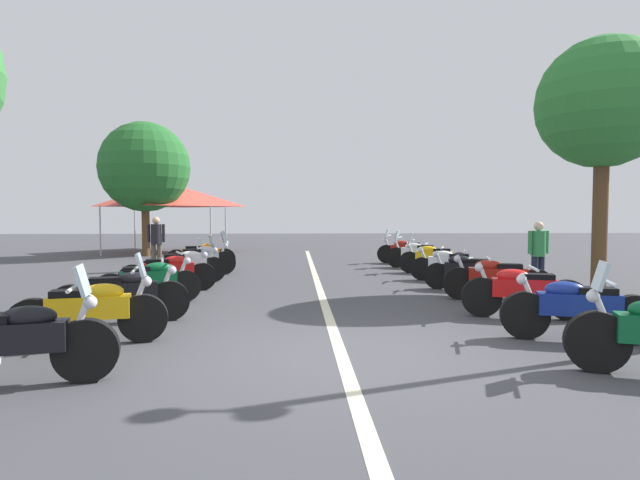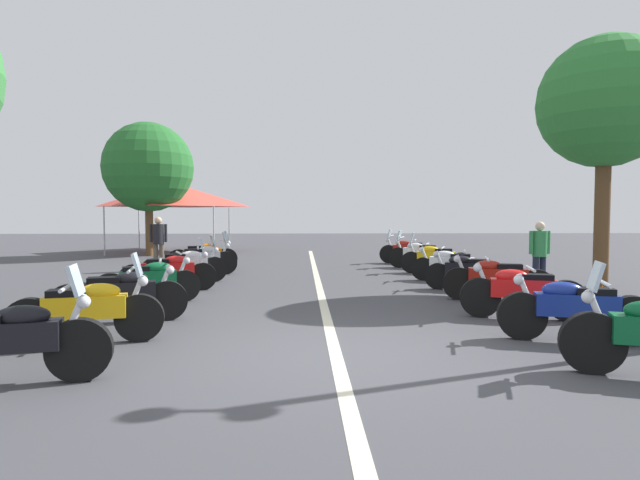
{
  "view_description": "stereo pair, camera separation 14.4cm",
  "coord_description": "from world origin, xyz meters",
  "px_view_note": "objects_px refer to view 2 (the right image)",
  "views": [
    {
      "loc": [
        -6.13,
        0.57,
        1.74
      ],
      "look_at": [
        5.37,
        0.0,
        1.15
      ],
      "focal_mm": 28.52,
      "sensor_mm": 36.0,
      "label": 1
    },
    {
      "loc": [
        -6.13,
        0.42,
        1.74
      ],
      "look_at": [
        5.37,
        0.0,
        1.15
      ],
      "focal_mm": 28.52,
      "sensor_mm": 36.0,
      "label": 2
    }
  ],
  "objects_px": {
    "motorcycle_right_row_8": "(408,250)",
    "bystander_0": "(540,250)",
    "motorcycle_left_row_6": "(202,258)",
    "motorcycle_right_row_6": "(435,258)",
    "motorcycle_left_row_7": "(204,255)",
    "motorcycle_right_row_7": "(420,254)",
    "motorcycle_left_row_5": "(185,265)",
    "bystander_1": "(158,239)",
    "motorcycle_right_row_2": "(522,291)",
    "motorcycle_right_row_4": "(468,271)",
    "traffic_cone_0": "(602,303)",
    "motorcycle_left_row_2": "(120,294)",
    "motorcycle_right_row_3": "(497,278)",
    "motorcycle_left_row_4": "(170,271)",
    "motorcycle_right_row_5": "(451,264)",
    "motorcycle_left_row_0": "(7,340)",
    "motorcycle_left_row_1": "(88,309)",
    "motorcycle_left_row_3": "(149,280)",
    "roadside_tree_0": "(605,103)",
    "event_tent": "(172,195)",
    "roadside_tree_1": "(148,167)",
    "motorcycle_right_row_1": "(575,308)"
  },
  "relations": [
    {
      "from": "motorcycle_left_row_1",
      "to": "motorcycle_right_row_4",
      "type": "relative_size",
      "value": 1.06
    },
    {
      "from": "roadside_tree_0",
      "to": "motorcycle_left_row_3",
      "type": "bearing_deg",
      "value": 96.18
    },
    {
      "from": "motorcycle_right_row_8",
      "to": "traffic_cone_0",
      "type": "bearing_deg",
      "value": 117.37
    },
    {
      "from": "motorcycle_left_row_7",
      "to": "motorcycle_right_row_5",
      "type": "height_order",
      "value": "motorcycle_left_row_7"
    },
    {
      "from": "motorcycle_right_row_6",
      "to": "motorcycle_left_row_1",
      "type": "bearing_deg",
      "value": 66.46
    },
    {
      "from": "motorcycle_left_row_7",
      "to": "motorcycle_right_row_1",
      "type": "distance_m",
      "value": 11.53
    },
    {
      "from": "motorcycle_left_row_0",
      "to": "bystander_0",
      "type": "xyz_separation_m",
      "value": [
        6.17,
        -8.38,
        0.44
      ]
    },
    {
      "from": "event_tent",
      "to": "motorcycle_right_row_8",
      "type": "bearing_deg",
      "value": -122.22
    },
    {
      "from": "motorcycle_right_row_6",
      "to": "motorcycle_left_row_0",
      "type": "bearing_deg",
      "value": 71.33
    },
    {
      "from": "motorcycle_right_row_8",
      "to": "bystander_0",
      "type": "xyz_separation_m",
      "value": [
        -6.33,
        -1.68,
        0.44
      ]
    },
    {
      "from": "motorcycle_right_row_3",
      "to": "motorcycle_right_row_4",
      "type": "distance_m",
      "value": 1.44
    },
    {
      "from": "motorcycle_left_row_5",
      "to": "bystander_1",
      "type": "xyz_separation_m",
      "value": [
        2.84,
        1.46,
        0.5
      ]
    },
    {
      "from": "motorcycle_right_row_8",
      "to": "event_tent",
      "type": "bearing_deg",
      "value": -11.67
    },
    {
      "from": "motorcycle_right_row_2",
      "to": "bystander_1",
      "type": "bearing_deg",
      "value": -26.86
    },
    {
      "from": "motorcycle_left_row_7",
      "to": "motorcycle_right_row_7",
      "type": "distance_m",
      "value": 6.86
    },
    {
      "from": "motorcycle_left_row_6",
      "to": "motorcycle_right_row_3",
      "type": "distance_m",
      "value": 8.16
    },
    {
      "from": "motorcycle_left_row_4",
      "to": "bystander_1",
      "type": "bearing_deg",
      "value": 96.88
    },
    {
      "from": "motorcycle_left_row_1",
      "to": "roadside_tree_1",
      "type": "xyz_separation_m",
      "value": [
        14.6,
        3.5,
        3.21
      ]
    },
    {
      "from": "motorcycle_left_row_2",
      "to": "event_tent",
      "type": "distance_m",
      "value": 16.05
    },
    {
      "from": "motorcycle_left_row_1",
      "to": "event_tent",
      "type": "distance_m",
      "value": 17.37
    },
    {
      "from": "motorcycle_left_row_7",
      "to": "motorcycle_right_row_1",
      "type": "xyz_separation_m",
      "value": [
        -9.34,
        -6.76,
        -0.01
      ]
    },
    {
      "from": "motorcycle_left_row_0",
      "to": "motorcycle_left_row_1",
      "type": "distance_m",
      "value": 1.67
    },
    {
      "from": "motorcycle_left_row_4",
      "to": "motorcycle_right_row_5",
      "type": "bearing_deg",
      "value": -0.31
    },
    {
      "from": "motorcycle_left_row_6",
      "to": "motorcycle_right_row_5",
      "type": "height_order",
      "value": "motorcycle_left_row_6"
    },
    {
      "from": "motorcycle_left_row_7",
      "to": "motorcycle_right_row_4",
      "type": "height_order",
      "value": "motorcycle_left_row_7"
    },
    {
      "from": "motorcycle_left_row_3",
      "to": "motorcycle_right_row_2",
      "type": "height_order",
      "value": "motorcycle_right_row_2"
    },
    {
      "from": "motorcycle_right_row_1",
      "to": "roadside_tree_1",
      "type": "xyz_separation_m",
      "value": [
        14.74,
        10.05,
        3.22
      ]
    },
    {
      "from": "motorcycle_left_row_0",
      "to": "roadside_tree_0",
      "type": "relative_size",
      "value": 0.36
    },
    {
      "from": "motorcycle_left_row_7",
      "to": "motorcycle_right_row_2",
      "type": "distance_m",
      "value": 10.29
    },
    {
      "from": "motorcycle_right_row_5",
      "to": "motorcycle_right_row_7",
      "type": "xyz_separation_m",
      "value": [
        3.19,
        0.06,
        0.03
      ]
    },
    {
      "from": "motorcycle_right_row_6",
      "to": "traffic_cone_0",
      "type": "bearing_deg",
      "value": 115.55
    },
    {
      "from": "motorcycle_left_row_2",
      "to": "roadside_tree_1",
      "type": "distance_m",
      "value": 14.07
    },
    {
      "from": "motorcycle_left_row_1",
      "to": "motorcycle_right_row_7",
      "type": "distance_m",
      "value": 11.43
    },
    {
      "from": "bystander_1",
      "to": "motorcycle_left_row_3",
      "type": "bearing_deg",
      "value": 9.35
    },
    {
      "from": "motorcycle_left_row_2",
      "to": "bystander_0",
      "type": "height_order",
      "value": "bystander_0"
    },
    {
      "from": "motorcycle_right_row_2",
      "to": "motorcycle_right_row_4",
      "type": "relative_size",
      "value": 1.05
    },
    {
      "from": "bystander_1",
      "to": "roadside_tree_1",
      "type": "xyz_separation_m",
      "value": [
        5.69,
        1.96,
        2.71
      ]
    },
    {
      "from": "traffic_cone_0",
      "to": "motorcycle_left_row_2",
      "type": "bearing_deg",
      "value": 88.86
    },
    {
      "from": "motorcycle_right_row_7",
      "to": "roadside_tree_1",
      "type": "height_order",
      "value": "roadside_tree_1"
    },
    {
      "from": "motorcycle_left_row_2",
      "to": "motorcycle_right_row_6",
      "type": "xyz_separation_m",
      "value": [
        6.51,
        -6.8,
        0.0
      ]
    },
    {
      "from": "motorcycle_left_row_7",
      "to": "roadside_tree_0",
      "type": "xyz_separation_m",
      "value": [
        -5.06,
        -9.69,
        3.68
      ]
    },
    {
      "from": "motorcycle_right_row_7",
      "to": "motorcycle_right_row_6",
      "type": "bearing_deg",
      "value": 118.01
    },
    {
      "from": "motorcycle_left_row_0",
      "to": "motorcycle_right_row_6",
      "type": "height_order",
      "value": "motorcycle_left_row_0"
    },
    {
      "from": "motorcycle_right_row_3",
      "to": "event_tent",
      "type": "relative_size",
      "value": 0.41
    },
    {
      "from": "motorcycle_left_row_1",
      "to": "motorcycle_left_row_6",
      "type": "relative_size",
      "value": 1.0
    },
    {
      "from": "motorcycle_left_row_6",
      "to": "event_tent",
      "type": "xyz_separation_m",
      "value": [
        9.2,
        3.13,
        2.17
      ]
    },
    {
      "from": "motorcycle_left_row_2",
      "to": "motorcycle_right_row_3",
      "type": "xyz_separation_m",
      "value": [
        1.77,
        -6.79,
        0.0
      ]
    },
    {
      "from": "motorcycle_left_row_6",
      "to": "motorcycle_right_row_6",
      "type": "relative_size",
      "value": 1.0
    },
    {
      "from": "motorcycle_right_row_6",
      "to": "bystander_0",
      "type": "height_order",
      "value": "bystander_0"
    },
    {
      "from": "bystander_0",
      "to": "motorcycle_right_row_6",
      "type": "bearing_deg",
      "value": -166.32
    }
  ]
}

